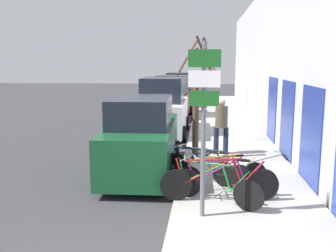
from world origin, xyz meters
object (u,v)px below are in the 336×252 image
object	(u,v)px
signpost	(204,117)
bicycle_1	(219,182)
bicycle_3	(222,174)
pedestrian_near	(221,122)
parked_car_0	(142,139)
traffic_light	(203,64)
parked_car_2	(172,99)
bicycle_2	(226,180)
bicycle_4	(207,170)
bicycle_5	(198,167)
bicycle_0	(212,186)
parked_car_1	(163,110)
parked_car_3	(180,92)
street_tree	(196,106)

from	to	relation	value
signpost	bicycle_1	distance (m)	1.81
bicycle_3	pedestrian_near	world-z (taller)	pedestrian_near
parked_car_0	traffic_light	size ratio (longest dim) A/B	1.03
bicycle_1	parked_car_0	size ratio (longest dim) A/B	0.55
bicycle_1	traffic_light	distance (m)	15.27
bicycle_3	parked_car_2	bearing A→B (deg)	-8.17
signpost	bicycle_2	distance (m)	2.00
bicycle_4	parked_car_0	size ratio (longest dim) A/B	0.46
signpost	bicycle_4	size ratio (longest dim) A/B	1.57
bicycle_1	bicycle_2	world-z (taller)	bicycle_1
bicycle_4	parked_car_0	world-z (taller)	parked_car_0
bicycle_5	pedestrian_near	world-z (taller)	pedestrian_near
bicycle_3	traffic_light	xyz separation A→B (m)	(-0.57, 14.31, 2.52)
bicycle_0	traffic_light	world-z (taller)	traffic_light
bicycle_3	bicycle_5	xyz separation A→B (m)	(-0.60, 0.58, 0.00)
bicycle_3	pedestrian_near	xyz separation A→B (m)	(0.10, 3.52, 0.68)
parked_car_1	parked_car_3	world-z (taller)	parked_car_1
bicycle_4	parked_car_2	size ratio (longest dim) A/B	0.49
bicycle_5	street_tree	xyz separation A→B (m)	(-0.10, 2.19, 1.30)
bicycle_0	parked_car_1	distance (m)	8.45
parked_car_1	traffic_light	distance (m)	7.48
parked_car_2	street_tree	xyz separation A→B (m)	(1.58, -9.73, 0.74)
pedestrian_near	parked_car_2	bearing A→B (deg)	101.79
bicycle_1	parked_car_3	world-z (taller)	parked_car_3
bicycle_2	parked_car_0	bearing A→B (deg)	40.50
bicycle_3	bicycle_5	size ratio (longest dim) A/B	1.16
bicycle_2	bicycle_4	distance (m)	0.82
traffic_light	bicycle_1	bearing A→B (deg)	-88.20
bicycle_4	parked_car_1	size ratio (longest dim) A/B	0.49
bicycle_4	bicycle_0	bearing A→B (deg)	-142.91
bicycle_0	bicycle_2	world-z (taller)	bicycle_0
signpost	parked_car_0	size ratio (longest dim) A/B	0.72
bicycle_4	parked_car_2	world-z (taller)	parked_car_2
bicycle_0	bicycle_5	world-z (taller)	bicycle_0
bicycle_5	traffic_light	world-z (taller)	traffic_light
traffic_light	bicycle_2	bearing A→B (deg)	-87.60
bicycle_3	parked_car_0	bearing A→B (deg)	35.71
signpost	pedestrian_near	size ratio (longest dim) A/B	1.84
parked_car_3	traffic_light	bearing A→B (deg)	-62.48
bicycle_0	bicycle_2	bearing A→B (deg)	-8.87
bicycle_2	traffic_light	distance (m)	15.03
parked_car_0	bicycle_2	bearing A→B (deg)	-44.46
street_tree	bicycle_2	bearing A→B (deg)	-77.04
bicycle_1	parked_car_1	xyz separation A→B (m)	(-2.12, 8.03, 0.55)
signpost	bicycle_0	bearing A→B (deg)	74.11
parked_car_1	pedestrian_near	size ratio (longest dim) A/B	2.42
signpost	bicycle_1	bearing A→B (deg)	67.55
bicycle_1	parked_car_3	distance (m)	18.70
bicycle_0	pedestrian_near	world-z (taller)	pedestrian_near
street_tree	parked_car_0	bearing A→B (deg)	-140.91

